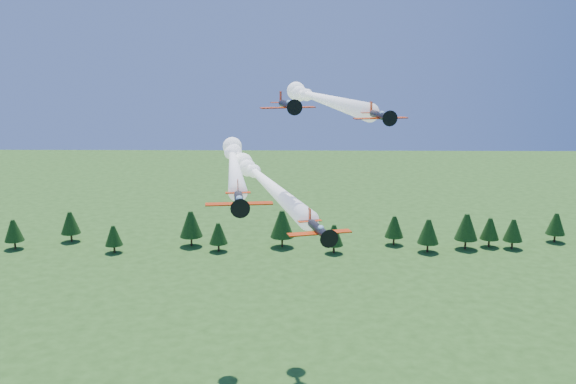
{
  "coord_description": "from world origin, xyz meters",
  "views": [
    {
      "loc": [
        -1.52,
        -79.12,
        59.05
      ],
      "look_at": [
        -2.69,
        0.0,
        41.4
      ],
      "focal_mm": 40.0,
      "sensor_mm": 36.0,
      "label": 1
    }
  ],
  "objects_px": {
    "plane_lead": "(264,181)",
    "plane_right": "(319,98)",
    "plane_left": "(234,162)",
    "plane_slot": "(287,105)"
  },
  "relations": [
    {
      "from": "plane_right",
      "to": "plane_slot",
      "type": "distance_m",
      "value": 24.74
    },
    {
      "from": "plane_lead",
      "to": "plane_left",
      "type": "xyz_separation_m",
      "value": [
        -5.57,
        7.1,
        1.73
      ]
    },
    {
      "from": "plane_lead",
      "to": "plane_right",
      "type": "relative_size",
      "value": 0.93
    },
    {
      "from": "plane_lead",
      "to": "plane_left",
      "type": "distance_m",
      "value": 9.19
    },
    {
      "from": "plane_left",
      "to": "plane_right",
      "type": "bearing_deg",
      "value": 14.06
    },
    {
      "from": "plane_left",
      "to": "plane_right",
      "type": "xyz_separation_m",
      "value": [
        14.44,
        5.56,
        10.38
      ]
    },
    {
      "from": "plane_slot",
      "to": "plane_left",
      "type": "bearing_deg",
      "value": 101.46
    },
    {
      "from": "plane_left",
      "to": "plane_slot",
      "type": "distance_m",
      "value": 23.67
    },
    {
      "from": "plane_lead",
      "to": "plane_right",
      "type": "height_order",
      "value": "plane_right"
    },
    {
      "from": "plane_lead",
      "to": "plane_slot",
      "type": "xyz_separation_m",
      "value": [
        3.79,
        -11.54,
        12.91
      ]
    }
  ]
}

